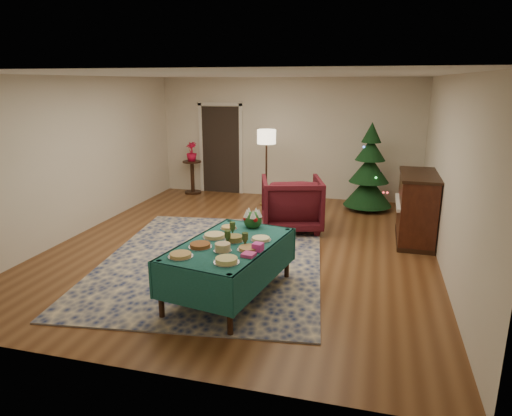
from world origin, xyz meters
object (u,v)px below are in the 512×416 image
(gift_box, at_px, (258,247))
(christmas_tree, at_px, (369,171))
(side_table, at_px, (192,178))
(armchair, at_px, (292,201))
(piano, at_px, (416,208))
(floor_lamp, at_px, (266,141))
(buffet_table, at_px, (229,254))
(potted_plant, at_px, (192,156))

(gift_box, xyz_separation_m, christmas_tree, (1.13, 4.76, 0.07))
(gift_box, distance_m, side_table, 5.97)
(armchair, distance_m, piano, 2.12)
(gift_box, height_order, floor_lamp, floor_lamp)
(side_table, bearing_deg, armchair, -37.50)
(piano, bearing_deg, side_table, 155.73)
(gift_box, height_order, christmas_tree, christmas_tree)
(buffet_table, height_order, piano, piano)
(floor_lamp, distance_m, christmas_tree, 2.23)
(piano, bearing_deg, floor_lamp, 151.14)
(christmas_tree, bearing_deg, side_table, 174.50)
(gift_box, distance_m, potted_plant, 5.96)
(gift_box, relative_size, armchair, 0.11)
(buffet_table, height_order, christmas_tree, christmas_tree)
(potted_plant, bearing_deg, floor_lamp, -16.67)
(potted_plant, distance_m, piano, 5.42)
(buffet_table, relative_size, armchair, 1.84)
(side_table, bearing_deg, potted_plant, 135.00)
(floor_lamp, height_order, potted_plant, floor_lamp)
(buffet_table, height_order, armchair, armchair)
(armchair, bearing_deg, floor_lamp, -77.74)
(buffet_table, relative_size, potted_plant, 4.41)
(piano, bearing_deg, armchair, 178.24)
(armchair, bearing_deg, side_table, -53.64)
(buffet_table, relative_size, side_table, 2.51)
(gift_box, distance_m, armchair, 3.01)
(gift_box, height_order, side_table, gift_box)
(potted_plant, bearing_deg, piano, -24.27)
(buffet_table, distance_m, armchair, 2.86)
(armchair, distance_m, floor_lamp, 1.98)
(side_table, xyz_separation_m, piano, (4.93, -2.22, 0.18))
(side_table, relative_size, christmas_tree, 0.43)
(side_table, bearing_deg, buffet_table, -62.77)
(armchair, relative_size, christmas_tree, 0.59)
(buffet_table, xyz_separation_m, floor_lamp, (-0.61, 4.42, 0.82))
(buffet_table, bearing_deg, armchair, 85.20)
(floor_lamp, distance_m, potted_plant, 2.11)
(side_table, distance_m, potted_plant, 0.53)
(christmas_tree, bearing_deg, floor_lamp, -174.86)
(gift_box, relative_size, christmas_tree, 0.06)
(potted_plant, height_order, christmas_tree, christmas_tree)
(armchair, height_order, floor_lamp, floor_lamp)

